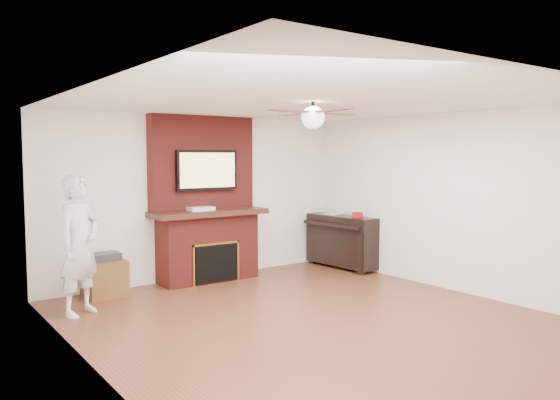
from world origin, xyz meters
TOP-DOWN VIEW (x-y plane):
  - room_shell at (0.00, 0.00)m, footprint 5.36×5.86m
  - fireplace at (0.00, 2.55)m, footprint 1.78×0.64m
  - tv at (0.00, 2.50)m, footprint 1.00×0.08m
  - ceiling_fan at (-0.00, 0.00)m, footprint 1.21×1.21m
  - person at (-2.10, 1.78)m, footprint 0.74×0.68m
  - side_table at (-1.59, 2.48)m, footprint 0.51×0.51m
  - piano at (2.28, 2.00)m, footprint 0.57×1.38m
  - cable_box at (-0.14, 2.45)m, footprint 0.39×0.23m
  - candle_orange at (-0.15, 2.34)m, footprint 0.07×0.07m
  - candle_green at (-0.06, 2.32)m, footprint 0.08×0.08m
  - candle_cream at (0.18, 2.34)m, footprint 0.08×0.08m

SIDE VIEW (x-z plane):
  - candle_green at x=-0.06m, z-range 0.00..0.09m
  - candle_orange at x=-0.15m, z-range 0.00..0.11m
  - candle_cream at x=0.18m, z-range 0.00..0.11m
  - side_table at x=-1.59m, z-range -0.02..0.56m
  - piano at x=2.28m, z-range -0.01..0.96m
  - person at x=-2.10m, z-range 0.00..1.67m
  - fireplace at x=0.00m, z-range -0.25..2.25m
  - cable_box at x=-0.14m, z-range 1.08..1.14m
  - room_shell at x=0.00m, z-range -0.18..2.68m
  - tv at x=0.00m, z-range 1.38..1.98m
  - ceiling_fan at x=0.00m, z-range 2.18..2.49m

